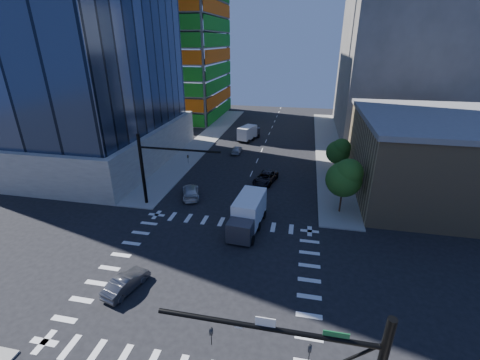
# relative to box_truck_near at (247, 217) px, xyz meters

# --- Properties ---
(ground) EXTENTS (160.00, 160.00, 0.00)m
(ground) POSITION_rel_box_truck_near_xyz_m (-2.19, -7.96, -1.57)
(ground) COLOR black
(ground) RESTS_ON ground
(road_markings) EXTENTS (20.00, 20.00, 0.01)m
(road_markings) POSITION_rel_box_truck_near_xyz_m (-2.19, -7.96, -1.56)
(road_markings) COLOR silver
(road_markings) RESTS_ON ground
(sidewalk_ne) EXTENTS (5.00, 60.00, 0.15)m
(sidewalk_ne) POSITION_rel_box_truck_near_xyz_m (10.31, 32.04, -1.49)
(sidewalk_ne) COLOR gray
(sidewalk_ne) RESTS_ON ground
(sidewalk_nw) EXTENTS (5.00, 60.00, 0.15)m
(sidewalk_nw) POSITION_rel_box_truck_near_xyz_m (-14.69, 32.04, -1.49)
(sidewalk_nw) COLOR gray
(sidewalk_nw) RESTS_ON ground
(construction_building) EXTENTS (25.16, 34.50, 70.60)m
(construction_building) POSITION_rel_box_truck_near_xyz_m (-29.61, 53.97, 23.05)
(construction_building) COLOR slate
(construction_building) RESTS_ON ground
(commercial_building) EXTENTS (20.50, 22.50, 10.60)m
(commercial_building) POSITION_rel_box_truck_near_xyz_m (22.81, 14.04, 3.75)
(commercial_building) COLOR #917B54
(commercial_building) RESTS_ON ground
(bg_building_ne) EXTENTS (24.00, 30.00, 28.00)m
(bg_building_ne) POSITION_rel_box_truck_near_xyz_m (24.81, 47.04, 12.43)
(bg_building_ne) COLOR #65625B
(bg_building_ne) RESTS_ON ground
(signal_mast_nw) EXTENTS (10.20, 0.40, 9.00)m
(signal_mast_nw) POSITION_rel_box_truck_near_xyz_m (-12.19, 3.54, 3.93)
(signal_mast_nw) COLOR black
(signal_mast_nw) RESTS_ON sidewalk_nw
(tree_south) EXTENTS (4.16, 4.16, 6.82)m
(tree_south) POSITION_rel_box_truck_near_xyz_m (10.44, 5.94, 3.12)
(tree_south) COLOR #382316
(tree_south) RESTS_ON sidewalk_ne
(tree_north) EXTENTS (3.54, 3.52, 5.78)m
(tree_north) POSITION_rel_box_truck_near_xyz_m (10.74, 17.94, 2.42)
(tree_north) COLOR #382316
(tree_north) RESTS_ON sidewalk_ne
(car_nb_far) EXTENTS (3.65, 5.82, 1.50)m
(car_nb_far) POSITION_rel_box_truck_near_xyz_m (0.39, 13.08, -0.82)
(car_nb_far) COLOR black
(car_nb_far) RESTS_ON ground
(car_sb_near) EXTENTS (3.75, 5.52, 1.48)m
(car_sb_near) POSITION_rel_box_truck_near_xyz_m (-8.78, 6.54, -0.82)
(car_sb_near) COLOR silver
(car_sb_near) RESTS_ON ground
(car_sb_mid) EXTENTS (1.63, 3.95, 1.34)m
(car_sb_mid) POSITION_rel_box_truck_near_xyz_m (-6.52, 25.35, -0.90)
(car_sb_mid) COLOR #A9ACB1
(car_sb_mid) RESTS_ON ground
(car_sb_cross) EXTENTS (2.58, 4.55, 1.42)m
(car_sb_cross) POSITION_rel_box_truck_near_xyz_m (-8.18, -11.14, -0.86)
(car_sb_cross) COLOR #4A4A4F
(car_sb_cross) RESTS_ON ground
(box_truck_near) EXTENTS (3.46, 6.98, 3.54)m
(box_truck_near) POSITION_rel_box_truck_near_xyz_m (0.00, 0.00, 0.00)
(box_truck_near) COLOR black
(box_truck_near) RESTS_ON ground
(box_truck_far) EXTENTS (4.06, 6.23, 3.02)m
(box_truck_far) POSITION_rel_box_truck_near_xyz_m (-5.77, 34.33, -0.23)
(box_truck_far) COLOR black
(box_truck_far) RESTS_ON ground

